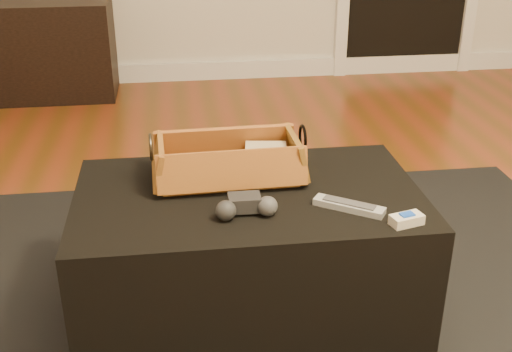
{
  "coord_description": "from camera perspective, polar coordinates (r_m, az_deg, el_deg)",
  "views": [
    {
      "loc": [
        -0.3,
        -1.52,
        1.26
      ],
      "look_at": [
        -0.08,
        0.11,
        0.49
      ],
      "focal_mm": 45.0,
      "sensor_mm": 36.0,
      "label": 1
    }
  ],
  "objects": [
    {
      "name": "wicker_basket",
      "position": [
        1.92,
        -2.46,
        1.22
      ],
      "size": [
        0.46,
        0.25,
        0.16
      ],
      "color": "#B06627",
      "rests_on": "ottoman"
    },
    {
      "name": "floor",
      "position": [
        2.0,
        2.77,
        -14.17
      ],
      "size": [
        5.0,
        5.5,
        0.01
      ],
      "primitive_type": "cube",
      "color": "brown",
      "rests_on": "ground"
    },
    {
      "name": "tv_remote",
      "position": [
        1.91,
        -3.06,
        0.29
      ],
      "size": [
        0.24,
        0.09,
        0.03
      ],
      "primitive_type": "cube",
      "rotation": [
        0.0,
        0.0,
        0.14
      ],
      "color": "black",
      "rests_on": "wicker_basket"
    },
    {
      "name": "baseboard",
      "position": [
        4.43,
        -3.48,
        9.35
      ],
      "size": [
        5.0,
        0.04,
        0.12
      ],
      "primitive_type": "cube",
      "color": "white",
      "rests_on": "floor"
    },
    {
      "name": "ottoman",
      "position": [
        1.96,
        -0.66,
        -6.96
      ],
      "size": [
        1.0,
        0.6,
        0.42
      ],
      "primitive_type": "cube",
      "color": "black",
      "rests_on": "area_rug"
    },
    {
      "name": "area_rug",
      "position": [
        2.04,
        -0.46,
        -12.85
      ],
      "size": [
        2.6,
        2.0,
        0.01
      ],
      "primitive_type": "cube",
      "color": "black",
      "rests_on": "floor"
    },
    {
      "name": "silver_remote",
      "position": [
        1.77,
        8.27,
        -2.64
      ],
      "size": [
        0.19,
        0.15,
        0.02
      ],
      "color": "#ABAFB3",
      "rests_on": "ottoman"
    },
    {
      "name": "game_controller",
      "position": [
        1.72,
        -0.9,
        -2.69
      ],
      "size": [
        0.17,
        0.1,
        0.06
      ],
      "color": "black",
      "rests_on": "ottoman"
    },
    {
      "name": "cream_gadget",
      "position": [
        1.73,
        13.24,
        -3.78
      ],
      "size": [
        0.09,
        0.06,
        0.03
      ],
      "color": "beige",
      "rests_on": "ottoman"
    },
    {
      "name": "cloth_bundle",
      "position": [
        1.97,
        0.88,
        1.76
      ],
      "size": [
        0.14,
        0.1,
        0.07
      ],
      "primitive_type": "cube",
      "rotation": [
        0.0,
        0.0,
        -0.14
      ],
      "color": "tan",
      "rests_on": "wicker_basket"
    }
  ]
}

